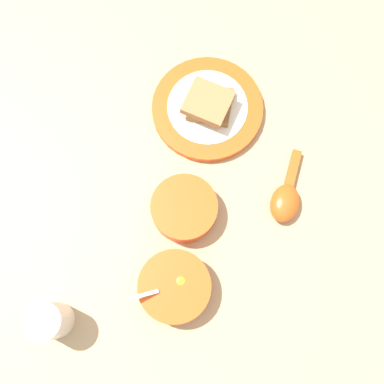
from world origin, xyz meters
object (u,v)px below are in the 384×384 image
(egg_bowl, at_px, (175,287))
(soup_spoon, at_px, (286,199))
(toast_plate, at_px, (207,108))
(toast_sandwich, at_px, (209,103))
(congee_bowl, at_px, (184,207))
(drinking_cup, at_px, (49,321))

(egg_bowl, bearing_deg, soup_spoon, -131.21)
(toast_plate, height_order, toast_sandwich, toast_sandwich)
(soup_spoon, height_order, congee_bowl, congee_bowl)
(toast_plate, xyz_separation_m, drinking_cup, (0.20, 0.46, 0.04))
(egg_bowl, distance_m, soup_spoon, 0.27)
(congee_bowl, distance_m, drinking_cup, 0.31)
(soup_spoon, bearing_deg, drinking_cup, 38.48)
(soup_spoon, xyz_separation_m, drinking_cup, (0.38, 0.30, 0.03))
(egg_bowl, xyz_separation_m, toast_plate, (0.00, -0.36, -0.01))
(toast_sandwich, bearing_deg, toast_plate, -28.55)
(congee_bowl, bearing_deg, egg_bowl, 94.06)
(soup_spoon, xyz_separation_m, congee_bowl, (0.19, 0.06, 0.01))
(toast_plate, bearing_deg, drinking_cup, 66.99)
(soup_spoon, relative_size, congee_bowl, 1.22)
(toast_sandwich, xyz_separation_m, soup_spoon, (-0.18, 0.16, -0.02))
(soup_spoon, bearing_deg, congee_bowl, 16.36)
(drinking_cup, bearing_deg, congee_bowl, -127.77)
(drinking_cup, bearing_deg, soup_spoon, -141.52)
(toast_sandwich, height_order, congee_bowl, toast_sandwich)
(egg_bowl, relative_size, congee_bowl, 1.10)
(toast_sandwich, relative_size, drinking_cup, 1.10)
(toast_plate, relative_size, soup_spoon, 1.47)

